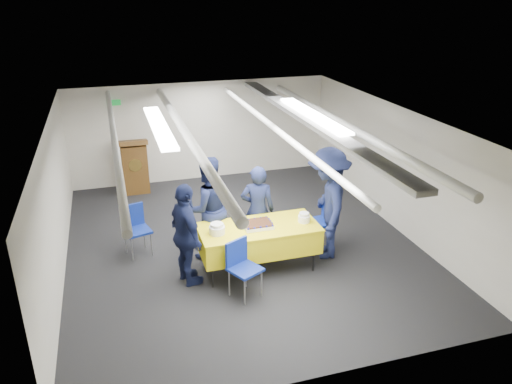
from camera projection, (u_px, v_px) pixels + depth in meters
ground at (241, 243)px, 9.02m from camera, size 7.00×7.00×0.00m
room_shell at (239, 140)px, 8.71m from camera, size 6.00×7.00×2.30m
serving_table at (259, 238)px, 8.00m from camera, size 1.91×0.88×0.77m
sheet_cake at (258, 224)px, 7.89m from camera, size 0.46×0.36×0.08m
plate_stack_left at (217, 229)px, 7.66m from camera, size 0.25×0.25×0.17m
plate_stack_right at (304, 218)px, 8.04m from camera, size 0.19×0.19×0.16m
podium at (135, 166)px, 11.05m from camera, size 0.62×0.53×1.25m
chair_near at (241, 263)px, 7.35m from camera, size 0.56×0.56×0.87m
chair_right at (323, 217)px, 8.78m from camera, size 0.46×0.46×0.87m
chair_left at (135, 225)px, 8.51m from camera, size 0.52×0.52×0.87m
sailor_a at (258, 210)px, 8.44m from camera, size 0.66×0.54×1.58m
sailor_b at (208, 208)px, 8.27m from camera, size 0.97×0.81×1.79m
sailor_c at (186, 235)px, 7.52m from camera, size 0.62×1.03×1.64m
sailor_d at (328, 204)px, 8.27m from camera, size 1.04×1.39×1.92m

